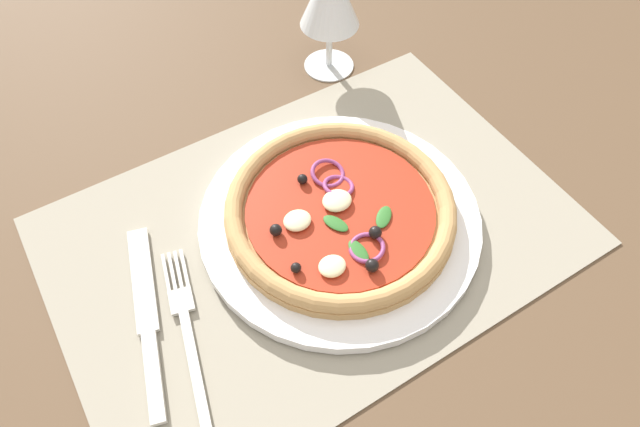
{
  "coord_description": "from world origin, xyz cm",
  "views": [
    {
      "loc": [
        -16.83,
        -28.62,
        48.62
      ],
      "look_at": [
        0.83,
        0.0,
        2.61
      ],
      "focal_mm": 32.12,
      "sensor_mm": 36.0,
      "label": 1
    }
  ],
  "objects": [
    {
      "name": "plate",
      "position": [
        2.78,
        -0.68,
        1.01
      ],
      "size": [
        28.69,
        28.69,
        1.21
      ],
      "primitive_type": "cylinder",
      "color": "white",
      "rests_on": "placemat"
    },
    {
      "name": "knife",
      "position": [
        -18.07,
        -0.24,
        0.65
      ],
      "size": [
        7.07,
        19.69,
        0.62
      ],
      "rotation": [
        0.0,
        0.0,
        1.29
      ],
      "color": "silver",
      "rests_on": "placemat"
    },
    {
      "name": "fork",
      "position": [
        -15.33,
        -2.86,
        0.62
      ],
      "size": [
        5.78,
        17.84,
        0.44
      ],
      "rotation": [
        0.0,
        0.0,
        1.33
      ],
      "color": "silver",
      "rests_on": "placemat"
    },
    {
      "name": "pizza",
      "position": [
        2.74,
        -0.71,
        2.69
      ],
      "size": [
        23.24,
        23.24,
        2.59
      ],
      "color": "tan",
      "rests_on": "plate"
    },
    {
      "name": "ground_plane",
      "position": [
        0.0,
        0.0,
        -1.2
      ],
      "size": [
        190.0,
        140.0,
        2.4
      ],
      "primitive_type": "cube",
      "color": "brown"
    },
    {
      "name": "placemat",
      "position": [
        0.0,
        0.0,
        0.2
      ],
      "size": [
        51.68,
        35.4,
        0.4
      ],
      "primitive_type": "cube",
      "color": "gray",
      "rests_on": "ground_plane"
    }
  ]
}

